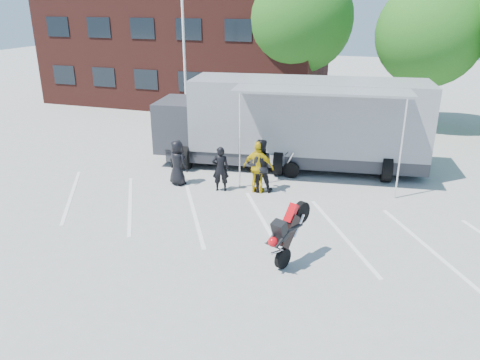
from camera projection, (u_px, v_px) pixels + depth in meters
The scene contains 13 objects.
ground at pixel (249, 236), 13.88m from camera, with size 100.00×100.00×0.00m, color #9F9F9A.
parking_bay_lines at pixel (258, 222), 14.76m from camera, with size 18.00×5.00×0.01m, color white.
office_building at pixel (187, 49), 31.50m from camera, with size 18.00×8.00×7.00m, color #4B1E18.
flagpole at pixel (188, 33), 22.75m from camera, with size 1.61×0.12×8.00m.
tree_left at pixel (299, 19), 26.64m from camera, with size 6.12×6.12×8.64m.
tree_mid at pixel (430, 34), 23.93m from camera, with size 5.44×5.44×7.68m.
transporter_truck at pixel (293, 166), 19.74m from camera, with size 11.42×5.50×3.63m, color gray, non-canonical shape.
parked_motorcycle at pixel (273, 175), 18.74m from camera, with size 0.73×2.18×1.14m, color #BCBCC1, non-canonical shape.
stunt_bike_rider at pixel (296, 259), 12.67m from camera, with size 0.74×1.57×1.84m, color black, non-canonical shape.
spectator_leather_a at pixel (177, 163), 17.53m from camera, with size 0.84×0.55×1.72m, color black.
spectator_leather_b at pixel (221, 169), 16.95m from camera, with size 0.61×0.40×1.68m, color black.
spectator_leather_c at pixel (260, 166), 16.85m from camera, with size 0.95×0.74×1.96m, color black.
spectator_hivis at pixel (258, 167), 16.74m from camera, with size 1.12×0.47×1.92m, color #E0B80B.
Camera 1 is at (3.62, -11.81, 6.55)m, focal length 35.00 mm.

